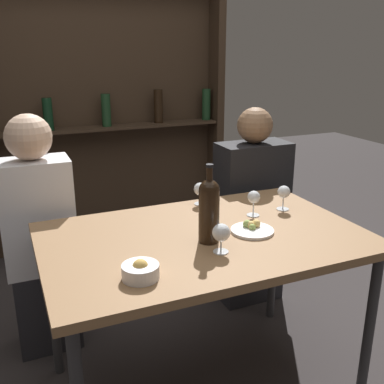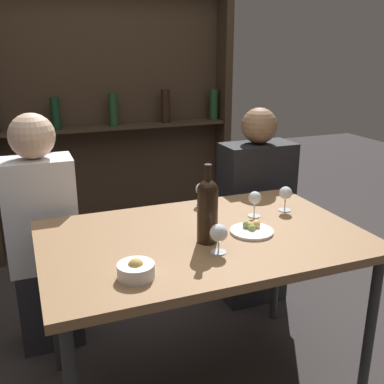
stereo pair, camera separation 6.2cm
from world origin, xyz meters
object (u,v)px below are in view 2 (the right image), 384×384
object	(u,v)px
wine_bottle	(208,208)
wine_glass_2	(202,190)
wine_glass_0	(219,234)
wine_glass_1	(286,194)
food_plate_0	(252,230)
seated_person_left	(43,240)
wine_glass_3	(255,199)
snack_bowl	(136,270)
seated_person_right	(255,214)

from	to	relation	value
wine_bottle	wine_glass_2	world-z (taller)	wine_bottle
wine_glass_0	wine_glass_1	bearing A→B (deg)	31.97
wine_bottle	food_plate_0	world-z (taller)	wine_bottle
wine_glass_2	seated_person_left	bearing A→B (deg)	161.06
food_plate_0	seated_person_left	world-z (taller)	seated_person_left
wine_glass_1	wine_glass_2	distance (m)	0.41
wine_glass_2	food_plate_0	bearing A→B (deg)	-81.29
wine_glass_3	snack_bowl	size ratio (longest dim) A/B	0.94
wine_glass_2	wine_glass_3	xyz separation A→B (m)	(0.16, -0.24, 0.01)
wine_glass_2	snack_bowl	size ratio (longest dim) A/B	0.87
wine_glass_3	seated_person_right	distance (m)	0.65
wine_glass_1	snack_bowl	distance (m)	0.92
wine_glass_0	wine_glass_2	size ratio (longest dim) A/B	1.04
snack_bowl	wine_glass_2	bearing A→B (deg)	50.76
wine_glass_2	food_plate_0	distance (m)	0.41
food_plate_0	snack_bowl	bearing A→B (deg)	-159.82
wine_glass_0	seated_person_right	bearing A→B (deg)	52.45
wine_glass_1	wine_glass_2	size ratio (longest dim) A/B	1.07
wine_bottle	wine_glass_3	world-z (taller)	wine_bottle
seated_person_left	seated_person_right	bearing A→B (deg)	0.00
wine_glass_3	seated_person_left	xyz separation A→B (m)	(-0.92, 0.50, -0.26)
wine_bottle	wine_glass_3	size ratio (longest dim) A/B	2.67
snack_bowl	seated_person_right	size ratio (longest dim) A/B	0.11
wine_glass_1	snack_bowl	xyz separation A→B (m)	(-0.83, -0.38, -0.06)
wine_bottle	snack_bowl	distance (m)	0.41
wine_bottle	seated_person_left	xyz separation A→B (m)	(-0.61, 0.68, -0.32)
wine_glass_2	seated_person_right	bearing A→B (deg)	29.69
wine_glass_0	wine_glass_1	xyz separation A→B (m)	(0.49, 0.31, 0.01)
wine_glass_1	wine_glass_3	size ratio (longest dim) A/B	0.99
seated_person_right	wine_glass_1	bearing A→B (deg)	-103.90
wine_bottle	seated_person_right	xyz separation A→B (m)	(0.61, 0.68, -0.35)
wine_glass_0	seated_person_left	size ratio (longest dim) A/B	0.09
seated_person_left	seated_person_right	world-z (taller)	seated_person_left
wine_glass_1	seated_person_left	distance (m)	1.23
snack_bowl	wine_bottle	bearing A→B (deg)	28.17
wine_glass_0	food_plate_0	xyz separation A→B (m)	(0.21, 0.13, -0.07)
food_plate_0	wine_glass_1	bearing A→B (deg)	32.43
snack_bowl	seated_person_left	size ratio (longest dim) A/B	0.10
wine_glass_1	wine_glass_2	world-z (taller)	wine_glass_1
seated_person_left	food_plate_0	bearing A→B (deg)	-38.92
food_plate_0	wine_glass_2	bearing A→B (deg)	98.71
wine_glass_0	wine_glass_3	distance (m)	0.43
food_plate_0	seated_person_right	xyz separation A→B (m)	(0.40, 0.66, -0.22)
wine_bottle	seated_person_left	size ratio (longest dim) A/B	0.26
wine_glass_3	food_plate_0	bearing A→B (deg)	-122.08
wine_glass_1	seated_person_right	xyz separation A→B (m)	(0.12, 0.49, -0.29)
wine_glass_0	snack_bowl	size ratio (longest dim) A/B	0.90
wine_glass_2	wine_glass_3	world-z (taller)	wine_glass_3
wine_glass_2	seated_person_right	size ratio (longest dim) A/B	0.09
snack_bowl	seated_person_right	world-z (taller)	seated_person_right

